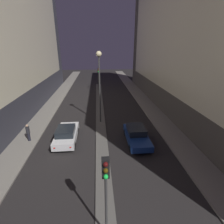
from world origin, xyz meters
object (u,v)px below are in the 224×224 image
(traffic_light_mid, at_px, (98,74))
(car_right_lane, at_px, (137,135))
(street_lamp, at_px, (99,73))
(pedestrian_on_left_sidewalk, at_px, (28,132))
(traffic_light_near, at_px, (106,182))
(car_left_lane, at_px, (67,134))

(traffic_light_mid, xyz_separation_m, car_right_lane, (3.33, -20.54, -2.62))
(traffic_light_mid, xyz_separation_m, street_lamp, (0.00, -15.73, 2.57))
(street_lamp, distance_m, car_right_lane, 7.82)
(traffic_light_mid, height_order, pedestrian_on_left_sidewalk, traffic_light_mid)
(traffic_light_near, distance_m, car_left_lane, 10.26)
(street_lamp, xyz_separation_m, car_right_lane, (3.33, -4.81, -5.20))
(pedestrian_on_left_sidewalk, bearing_deg, car_right_lane, -4.86)
(street_lamp, relative_size, car_left_lane, 1.73)
(traffic_light_near, height_order, pedestrian_on_left_sidewalk, traffic_light_near)
(car_right_lane, bearing_deg, traffic_light_mid, 99.20)
(traffic_light_mid, distance_m, car_right_lane, 20.97)
(traffic_light_near, distance_m, street_lamp, 13.75)
(traffic_light_near, relative_size, car_left_lane, 0.95)
(car_left_lane, bearing_deg, car_right_lane, -5.62)
(street_lamp, bearing_deg, pedestrian_on_left_sidewalk, -150.35)
(traffic_light_near, bearing_deg, traffic_light_mid, 90.00)
(traffic_light_near, relative_size, traffic_light_mid, 1.00)
(car_right_lane, bearing_deg, car_left_lane, 174.38)
(street_lamp, xyz_separation_m, pedestrian_on_left_sidewalk, (-6.91, -3.94, -4.91))
(street_lamp, distance_m, pedestrian_on_left_sidewalk, 9.35)
(traffic_light_near, xyz_separation_m, car_right_lane, (3.33, 8.70, -2.62))
(car_right_lane, bearing_deg, traffic_light_near, -110.92)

